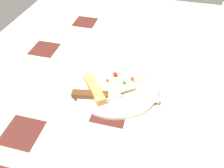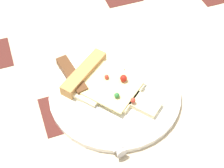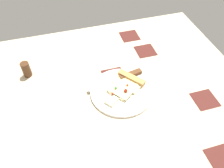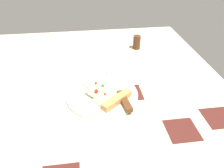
{
  "view_description": "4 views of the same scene",
  "coord_description": "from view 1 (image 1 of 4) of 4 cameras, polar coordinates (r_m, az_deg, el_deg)",
  "views": [
    {
      "loc": [
        -5.32,
        55.6,
        46.41
      ],
      "look_at": [
        5.69,
        12.65,
        3.92
      ],
      "focal_mm": 35.54,
      "sensor_mm": 36.0,
      "label": 1
    },
    {
      "loc": [
        -31.38,
        23.44,
        50.1
      ],
      "look_at": [
        4.86,
        10.27,
        3.88
      ],
      "focal_mm": 53.31,
      "sensor_mm": 36.0,
      "label": 2
    },
    {
      "loc": [
        -14.58,
        -44.68,
        68.72
      ],
      "look_at": [
        2.21,
        13.24,
        1.98
      ],
      "focal_mm": 36.02,
      "sensor_mm": 36.0,
      "label": 3
    },
    {
      "loc": [
        62.67,
        5.3,
        46.12
      ],
      "look_at": [
        2.78,
        13.34,
        3.19
      ],
      "focal_mm": 33.71,
      "sensor_mm": 36.0,
      "label": 4
    }
  ],
  "objects": [
    {
      "name": "plate",
      "position": [
        0.66,
        1.17,
        -0.42
      ],
      "size": [
        24.83,
        24.83,
        1.13
      ],
      "primitive_type": "cylinder",
      "color": "white",
      "rests_on": "ground_plane"
    },
    {
      "name": "knife",
      "position": [
        0.61,
        -1.44,
        -3.14
      ],
      "size": [
        24.01,
        6.11,
        2.45
      ],
      "rotation": [
        0.0,
        0.0,
        1.74
      ],
      "color": "silver",
      "rests_on": "plate"
    },
    {
      "name": "ground_plane",
      "position": [
        0.74,
        6.73,
        2.79
      ],
      "size": [
        115.32,
        115.32,
        3.0
      ],
      "color": "#C6B293",
      "rests_on": "ground"
    },
    {
      "name": "pizza_slice",
      "position": [
        0.64,
        -0.93,
        -0.19
      ],
      "size": [
        18.51,
        16.86,
        2.64
      ],
      "rotation": [
        0.0,
        0.0,
        2.23
      ],
      "color": "beige",
      "rests_on": "plate"
    }
  ]
}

